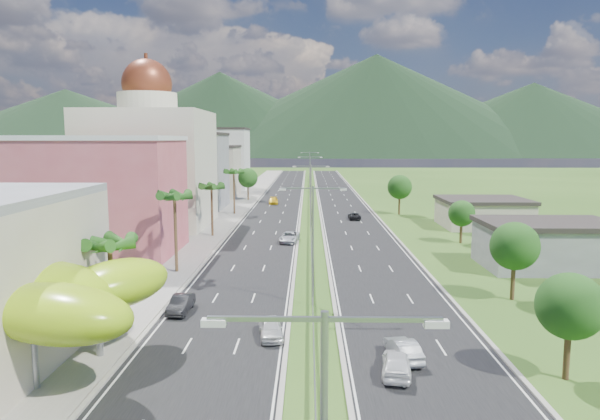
{
  "coord_description": "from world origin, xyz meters",
  "views": [
    {
      "loc": [
        -0.4,
        -37.57,
        15.16
      ],
      "look_at": [
        -1.38,
        23.85,
        7.0
      ],
      "focal_mm": 32.0,
      "sensor_mm": 36.0,
      "label": 1
    }
  ],
  "objects": [
    {
      "name": "ground",
      "position": [
        0.0,
        0.0,
        0.0
      ],
      "size": [
        500.0,
        500.0,
        0.0
      ],
      "primitive_type": "plane",
      "color": "#2D5119",
      "rests_on": "ground"
    },
    {
      "name": "road_left",
      "position": [
        -7.5,
        90.0,
        0.02
      ],
      "size": [
        11.0,
        260.0,
        0.04
      ],
      "primitive_type": "cube",
      "color": "black",
      "rests_on": "ground"
    },
    {
      "name": "road_right",
      "position": [
        7.5,
        90.0,
        0.02
      ],
      "size": [
        11.0,
        260.0,
        0.04
      ],
      "primitive_type": "cube",
      "color": "black",
      "rests_on": "ground"
    },
    {
      "name": "sidewalk_left",
      "position": [
        -17.0,
        90.0,
        0.06
      ],
      "size": [
        7.0,
        260.0,
        0.12
      ],
      "primitive_type": "cube",
      "color": "gray",
      "rests_on": "ground"
    },
    {
      "name": "median_guardrail",
      "position": [
        0.0,
        71.99,
        0.62
      ],
      "size": [
        0.1,
        216.06,
        0.76
      ],
      "color": "gray",
      "rests_on": "ground"
    },
    {
      "name": "streetlight_median_b",
      "position": [
        0.0,
        10.0,
        6.75
      ],
      "size": [
        6.04,
        0.25,
        11.0
      ],
      "color": "gray",
      "rests_on": "ground"
    },
    {
      "name": "streetlight_median_c",
      "position": [
        0.0,
        50.0,
        6.75
      ],
      "size": [
        6.04,
        0.25,
        11.0
      ],
      "color": "gray",
      "rests_on": "ground"
    },
    {
      "name": "streetlight_median_d",
      "position": [
        0.0,
        95.0,
        6.75
      ],
      "size": [
        6.04,
        0.25,
        11.0
      ],
      "color": "gray",
      "rests_on": "ground"
    },
    {
      "name": "streetlight_median_e",
      "position": [
        0.0,
        140.0,
        6.75
      ],
      "size": [
        6.04,
        0.25,
        11.0
      ],
      "color": "gray",
      "rests_on": "ground"
    },
    {
      "name": "lime_canopy",
      "position": [
        -20.0,
        -4.0,
        4.99
      ],
      "size": [
        18.0,
        15.0,
        7.4
      ],
      "color": "#94C513",
      "rests_on": "ground"
    },
    {
      "name": "pink_shophouse",
      "position": [
        -28.0,
        32.0,
        7.5
      ],
      "size": [
        20.0,
        15.0,
        15.0
      ],
      "primitive_type": "cube",
      "color": "#B94C56",
      "rests_on": "ground"
    },
    {
      "name": "domed_building",
      "position": [
        -28.0,
        55.0,
        11.35
      ],
      "size": [
        20.0,
        20.0,
        28.7
      ],
      "color": "beige",
      "rests_on": "ground"
    },
    {
      "name": "midrise_grey",
      "position": [
        -27.0,
        80.0,
        8.0
      ],
      "size": [
        16.0,
        15.0,
        16.0
      ],
      "primitive_type": "cube",
      "color": "slate",
      "rests_on": "ground"
    },
    {
      "name": "midrise_beige",
      "position": [
        -27.0,
        102.0,
        6.5
      ],
      "size": [
        16.0,
        15.0,
        13.0
      ],
      "primitive_type": "cube",
      "color": "#AA9F8C",
      "rests_on": "ground"
    },
    {
      "name": "midrise_white",
      "position": [
        -27.0,
        125.0,
        9.0
      ],
      "size": [
        16.0,
        15.0,
        18.0
      ],
      "primitive_type": "cube",
      "color": "silver",
      "rests_on": "ground"
    },
    {
      "name": "shed_near",
      "position": [
        28.0,
        25.0,
        2.5
      ],
      "size": [
        15.0,
        10.0,
        5.0
      ],
      "primitive_type": "cube",
      "color": "slate",
      "rests_on": "ground"
    },
    {
      "name": "shed_far",
      "position": [
        30.0,
        55.0,
        2.2
      ],
      "size": [
        14.0,
        12.0,
        4.4
      ],
      "primitive_type": "cube",
      "color": "#AA9F8C",
      "rests_on": "ground"
    },
    {
      "name": "palm_tree_b",
      "position": [
        -15.5,
        2.0,
        7.06
      ],
      "size": [
        3.6,
        3.6,
        8.1
      ],
      "color": "#47301C",
      "rests_on": "ground"
    },
    {
      "name": "palm_tree_c",
      "position": [
        -15.5,
        22.0,
        8.5
      ],
      "size": [
        3.6,
        3.6,
        9.6
      ],
      "color": "#47301C",
      "rests_on": "ground"
    },
    {
      "name": "palm_tree_d",
      "position": [
        -15.5,
        45.0,
        7.54
      ],
      "size": [
        3.6,
        3.6,
        8.6
      ],
      "color": "#47301C",
      "rests_on": "ground"
    },
    {
      "name": "palm_tree_e",
      "position": [
        -15.5,
        70.0,
        8.31
      ],
      "size": [
        3.6,
        3.6,
        9.4
      ],
      "color": "#47301C",
      "rests_on": "ground"
    },
    {
      "name": "leafy_tree_lfar",
      "position": [
        -15.5,
        95.0,
        5.58
      ],
      "size": [
        4.9,
        4.9,
        8.05
      ],
      "color": "#47301C",
      "rests_on": "ground"
    },
    {
      "name": "leafy_tree_ra",
      "position": [
        16.0,
        -5.0,
        4.78
      ],
      "size": [
        4.2,
        4.2,
        6.9
      ],
      "color": "#47301C",
      "rests_on": "ground"
    },
    {
      "name": "leafy_tree_rb",
      "position": [
        19.0,
        12.0,
        5.18
      ],
      "size": [
        4.55,
        4.55,
        7.47
      ],
      "color": "#47301C",
      "rests_on": "ground"
    },
    {
      "name": "leafy_tree_rc",
      "position": [
        22.0,
        40.0,
        4.37
      ],
      "size": [
        3.85,
        3.85,
        6.33
      ],
      "color": "#47301C",
      "rests_on": "ground"
    },
    {
      "name": "leafy_tree_rd",
      "position": [
        18.0,
        70.0,
        5.58
      ],
      "size": [
        4.9,
        4.9,
        8.05
      ],
      "color": "#47301C",
      "rests_on": "ground"
    },
    {
      "name": "mountain_ridge",
      "position": [
        60.0,
        450.0,
        0.0
      ],
      "size": [
        860.0,
        140.0,
        90.0
      ],
      "primitive_type": null,
      "color": "black",
      "rests_on": "ground"
    },
    {
      "name": "car_white_near_left",
      "position": [
        -3.27,
        1.82,
        0.77
      ],
      "size": [
        2.27,
        4.47,
        1.46
      ],
      "primitive_type": "imported",
      "rotation": [
        0.0,
        0.0,
        0.13
      ],
      "color": "silver",
      "rests_on": "road_left"
    },
    {
      "name": "car_dark_left",
      "position": [
        -11.62,
        7.77,
        0.78
      ],
      "size": [
        1.72,
        4.53,
        1.47
      ],
      "primitive_type": "imported",
      "rotation": [
        0.0,
        0.0,
        -0.04
      ],
      "color": "black",
      "rests_on": "road_left"
    },
    {
      "name": "car_silver_mid_left",
      "position": [
        -3.2,
        40.07,
        0.8
      ],
      "size": [
        3.09,
        5.71,
        1.52
      ],
      "primitive_type": "imported",
      "rotation": [
        0.0,
        0.0,
        -0.11
      ],
      "color": "#B5B8BD",
      "rests_on": "road_left"
    },
    {
      "name": "car_yellow_far_left",
      "position": [
        -8.62,
        86.97,
        0.8
      ],
      "size": [
        2.39,
        5.32,
        1.51
      ],
      "primitive_type": "imported",
      "rotation": [
        0.0,
        0.0,
        0.05
      ],
      "color": "gold",
      "rests_on": "road_left"
    },
    {
      "name": "car_white_near_right",
      "position": [
        5.32,
        -4.58,
        0.82
      ],
      "size": [
        2.54,
        4.83,
        1.57
      ],
      "primitive_type": "imported",
      "rotation": [
        0.0,
        0.0,
        2.99
      ],
      "color": "white",
      "rests_on": "road_right"
    },
    {
      "name": "car_silver_right",
      "position": [
        6.18,
        -2.15,
        0.77
      ],
      "size": [
        2.24,
        4.6,
        1.45
      ],
      "primitive_type": "imported",
      "rotation": [
        0.0,
        0.0,
        3.31
      ],
      "color": "#999CA0",
      "rests_on": "road_right"
    },
    {
      "name": "car_dark_far_right",
      "position": [
        8.35,
        62.98,
        0.69
      ],
      "size": [
        2.25,
        4.69,
        1.29
      ],
      "primitive_type": "imported",
      "rotation": [
        0.0,
        0.0,
        3.17
      ],
      "color": "black",
      "rests_on": "road_right"
    }
  ]
}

